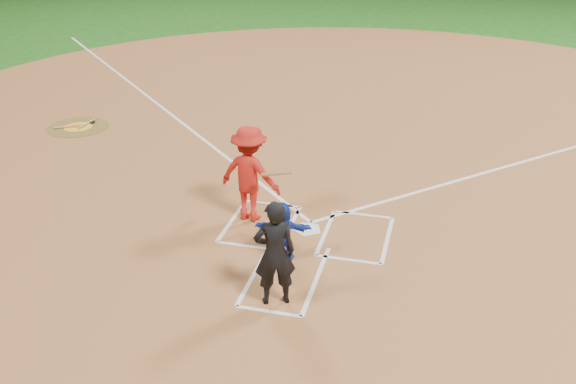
% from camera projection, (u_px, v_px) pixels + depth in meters
% --- Properties ---
extents(ground, '(120.00, 120.00, 0.00)m').
position_uv_depth(ground, '(308.00, 230.00, 12.81)').
color(ground, '#1A5415').
rests_on(ground, ground).
extents(home_plate_dirt, '(28.00, 28.00, 0.01)m').
position_uv_depth(home_plate_dirt, '(356.00, 129.00, 18.03)').
color(home_plate_dirt, '#935930').
rests_on(home_plate_dirt, ground).
extents(home_plate, '(0.60, 0.60, 0.02)m').
position_uv_depth(home_plate, '(308.00, 229.00, 12.80)').
color(home_plate, white).
rests_on(home_plate, home_plate_dirt).
extents(on_deck_circle, '(1.70, 1.70, 0.01)m').
position_uv_depth(on_deck_circle, '(78.00, 127.00, 18.15)').
color(on_deck_circle, brown).
rests_on(on_deck_circle, home_plate_dirt).
extents(on_deck_logo, '(0.80, 0.80, 0.00)m').
position_uv_depth(on_deck_logo, '(78.00, 127.00, 18.14)').
color(on_deck_logo, yellow).
rests_on(on_deck_logo, on_deck_circle).
extents(on_deck_bat_a, '(0.13, 0.84, 0.06)m').
position_uv_depth(on_deck_bat_a, '(87.00, 123.00, 18.31)').
color(on_deck_bat_a, '#A57A3C').
rests_on(on_deck_bat_a, on_deck_circle).
extents(on_deck_bat_b, '(0.73, 0.52, 0.06)m').
position_uv_depth(on_deck_bat_b, '(70.00, 126.00, 18.09)').
color(on_deck_bat_b, '#A9753E').
rests_on(on_deck_bat_b, on_deck_circle).
extents(bat_weight_donut, '(0.19, 0.19, 0.05)m').
position_uv_depth(bat_weight_donut, '(92.00, 122.00, 18.44)').
color(bat_weight_donut, black).
rests_on(bat_weight_donut, on_deck_circle).
extents(catcher, '(1.08, 0.49, 1.13)m').
position_uv_depth(catcher, '(283.00, 231.00, 11.60)').
color(catcher, '#1530B1').
rests_on(catcher, home_plate_dirt).
extents(umpire, '(0.79, 0.68, 1.85)m').
position_uv_depth(umpire, '(275.00, 253.00, 10.22)').
color(umpire, black).
rests_on(umpire, home_plate_dirt).
extents(chalk_markings, '(28.35, 17.32, 0.01)m').
position_uv_depth(chalk_markings, '(351.00, 138.00, 17.40)').
color(chalk_markings, white).
rests_on(chalk_markings, home_plate_dirt).
extents(batter_at_plate, '(1.53, 1.01, 2.00)m').
position_uv_depth(batter_at_plate, '(250.00, 174.00, 12.82)').
color(batter_at_plate, red).
rests_on(batter_at_plate, home_plate_dirt).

